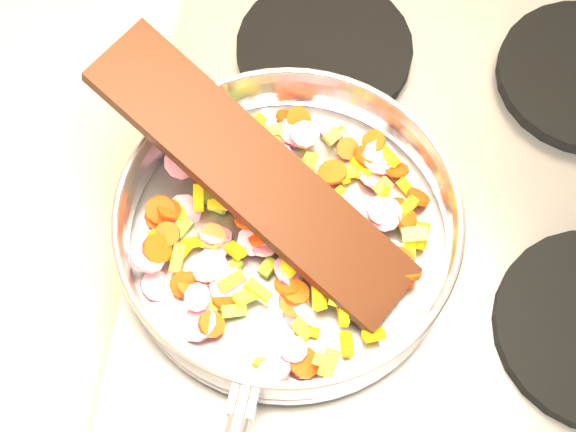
# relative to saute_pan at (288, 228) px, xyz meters

# --- Properties ---
(cooktop) EXTENTS (0.60, 0.60, 0.04)m
(cooktop) POSITION_rel_saute_pan_xyz_m (0.15, 0.10, -0.07)
(cooktop) COLOR #939399
(cooktop) RESTS_ON counter_top
(grate_fl) EXTENTS (0.19, 0.19, 0.02)m
(grate_fl) POSITION_rel_saute_pan_xyz_m (0.01, -0.04, -0.04)
(grate_fl) COLOR black
(grate_fl) RESTS_ON cooktop
(grate_bl) EXTENTS (0.19, 0.19, 0.02)m
(grate_bl) POSITION_rel_saute_pan_xyz_m (0.01, 0.24, -0.04)
(grate_bl) COLOR black
(grate_bl) RESTS_ON cooktop
(saute_pan) EXTENTS (0.36, 0.52, 0.06)m
(saute_pan) POSITION_rel_saute_pan_xyz_m (0.00, 0.00, 0.00)
(saute_pan) COLOR #9E9EA5
(saute_pan) RESTS_ON grate_fl
(vegetable_heap) EXTENTS (0.28, 0.30, 0.05)m
(vegetable_heap) POSITION_rel_saute_pan_xyz_m (-0.00, 0.01, -0.01)
(vegetable_heap) COLOR #F5B50D
(vegetable_heap) RESTS_ON saute_pan
(wooden_spatula) EXTENTS (0.31, 0.23, 0.12)m
(wooden_spatula) POSITION_rel_saute_pan_xyz_m (-0.03, 0.03, 0.04)
(wooden_spatula) COLOR black
(wooden_spatula) RESTS_ON saute_pan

